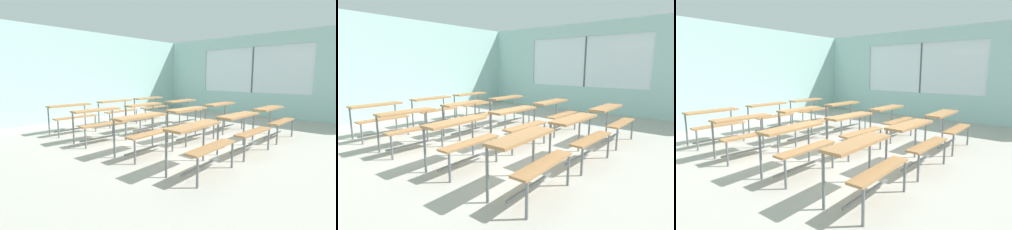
{
  "view_description": "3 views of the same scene",
  "coord_description": "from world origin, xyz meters",
  "views": [
    {
      "loc": [
        -4.39,
        -3.75,
        1.49
      ],
      "look_at": [
        0.22,
        0.47,
        0.53
      ],
      "focal_mm": 27.33,
      "sensor_mm": 36.0,
      "label": 1
    },
    {
      "loc": [
        -3.8,
        -3.3,
        1.6
      ],
      "look_at": [
        -0.05,
        -0.16,
        0.66
      ],
      "focal_mm": 28.0,
      "sensor_mm": 36.0,
      "label": 2
    },
    {
      "loc": [
        -3.8,
        -3.3,
        1.6
      ],
      "look_at": [
        0.17,
        -0.03,
        0.74
      ],
      "focal_mm": 28.0,
      "sensor_mm": 36.0,
      "label": 3
    }
  ],
  "objects": [
    {
      "name": "desk_bench_r2c2",
      "position": [
        1.67,
        1.16,
        0.56
      ],
      "size": [
        1.12,
        0.63,
        0.74
      ],
      "rotation": [
        0.0,
        0.0,
        -0.04
      ],
      "color": "#A87547",
      "rests_on": "ground"
    },
    {
      "name": "desk_bench_r0c0",
      "position": [
        -1.25,
        -1.54,
        0.56
      ],
      "size": [
        1.12,
        0.63,
        0.74
      ],
      "rotation": [
        0.0,
        0.0,
        0.03
      ],
      "color": "#A87547",
      "rests_on": "ground"
    },
    {
      "name": "wall_back",
      "position": [
        0.0,
        4.5,
        1.5
      ],
      "size": [
        10.0,
        0.12,
        3.0
      ],
      "primitive_type": "cube",
      "color": "#A8D1CC",
      "rests_on": "ground"
    },
    {
      "name": "desk_bench_r3c1",
      "position": [
        0.27,
        2.61,
        0.56
      ],
      "size": [
        1.11,
        0.6,
        0.74
      ],
      "rotation": [
        0.0,
        0.0,
        0.01
      ],
      "color": "#A87547",
      "rests_on": "ground"
    },
    {
      "name": "wall_right",
      "position": [
        5.0,
        -0.13,
        1.45
      ],
      "size": [
        0.12,
        9.0,
        3.0
      ],
      "color": "#A8D1CC",
      "rests_on": "ground"
    },
    {
      "name": "desk_bench_r0c2",
      "position": [
        1.7,
        -1.55,
        0.56
      ],
      "size": [
        1.1,
        0.6,
        0.74
      ],
      "rotation": [
        0.0,
        0.0,
        -0.01
      ],
      "color": "#A87547",
      "rests_on": "ground"
    },
    {
      "name": "desk_bench_r1c2",
      "position": [
        1.73,
        -0.21,
        0.56
      ],
      "size": [
        1.11,
        0.61,
        0.74
      ],
      "rotation": [
        0.0,
        0.0,
        -0.02
      ],
      "color": "#A87547",
      "rests_on": "ground"
    },
    {
      "name": "desk_bench_r1c0",
      "position": [
        -1.21,
        -0.22,
        0.56
      ],
      "size": [
        1.12,
        0.63,
        0.74
      ],
      "rotation": [
        0.0,
        0.0,
        0.04
      ],
      "color": "#A87547",
      "rests_on": "ground"
    },
    {
      "name": "desk_bench_r3c0",
      "position": [
        -1.23,
        2.55,
        0.56
      ],
      "size": [
        1.11,
        0.61,
        0.74
      ],
      "rotation": [
        0.0,
        0.0,
        -0.02
      ],
      "color": "#A87547",
      "rests_on": "ground"
    },
    {
      "name": "desk_bench_r2c1",
      "position": [
        0.2,
        1.22,
        0.56
      ],
      "size": [
        1.11,
        0.6,
        0.74
      ],
      "rotation": [
        0.0,
        0.0,
        0.01
      ],
      "color": "#A87547",
      "rests_on": "ground"
    },
    {
      "name": "desk_bench_r1c1",
      "position": [
        0.22,
        -0.23,
        0.56
      ],
      "size": [
        1.13,
        0.64,
        0.74
      ],
      "rotation": [
        0.0,
        0.0,
        -0.05
      ],
      "color": "#A87547",
      "rests_on": "ground"
    },
    {
      "name": "ground",
      "position": [
        0.0,
        0.0,
        -0.03
      ],
      "size": [
        10.0,
        9.0,
        0.05
      ],
      "primitive_type": "cube",
      "color": "#ADA89E"
    },
    {
      "name": "desk_bench_r3c2",
      "position": [
        1.65,
        2.6,
        0.56
      ],
      "size": [
        1.11,
        0.61,
        0.74
      ],
      "rotation": [
        0.0,
        0.0,
        -0.02
      ],
      "color": "#A87547",
      "rests_on": "ground"
    },
    {
      "name": "desk_bench_r0c1",
      "position": [
        0.18,
        -1.55,
        0.56
      ],
      "size": [
        1.12,
        0.63,
        0.74
      ],
      "rotation": [
        0.0,
        0.0,
        -0.03
      ],
      "color": "#A87547",
      "rests_on": "ground"
    },
    {
      "name": "desk_bench_r2c0",
      "position": [
        -1.26,
        1.2,
        0.56
      ],
      "size": [
        1.13,
        0.65,
        0.74
      ],
      "rotation": [
        0.0,
        0.0,
        -0.05
      ],
      "color": "#A87547",
      "rests_on": "ground"
    }
  ]
}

